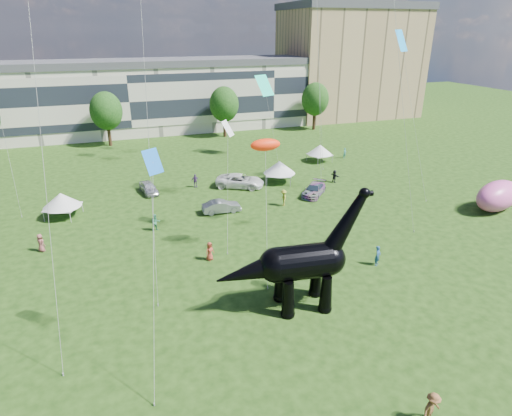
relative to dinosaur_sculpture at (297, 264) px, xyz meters
name	(u,v)px	position (x,y,z in m)	size (l,w,h in m)	color
ground	(318,313)	(1.13, -1.33, -3.37)	(220.00, 220.00, 0.00)	#16330C
terrace_row	(127,100)	(-6.87, 60.67, 2.63)	(78.00, 11.00, 12.00)	beige
apartment_block	(349,64)	(41.13, 63.67, 7.63)	(28.00, 18.00, 22.00)	tan
tree_mid_left	(106,108)	(-10.87, 51.67, 2.93)	(5.20, 5.20, 9.44)	#382314
tree_mid_right	(224,101)	(9.13, 51.67, 2.93)	(5.20, 5.20, 9.44)	#382314
tree_far_right	(315,97)	(27.13, 51.67, 2.93)	(5.20, 5.20, 9.44)	#382314
dinosaur_sculpture	(297,264)	(0.00, 0.00, 0.00)	(10.95, 3.30, 8.92)	black
car_silver	(149,188)	(-7.31, 26.51, -2.69)	(1.61, 4.00, 1.36)	silver
car_grey	(221,207)	(-0.61, 17.97, -2.69)	(1.43, 4.11, 1.36)	gray
car_white	(240,181)	(3.64, 24.87, -2.54)	(2.73, 5.92, 1.65)	white
car_dark	(314,190)	(11.06, 19.30, -2.68)	(1.92, 4.73, 1.37)	#595960
gazebo_near	(279,167)	(8.97, 25.05, -1.41)	(5.32, 5.32, 2.79)	white
gazebo_far	(320,150)	(18.12, 31.66, -1.59)	(4.24, 4.24, 2.53)	white
gazebo_left	(61,200)	(-16.51, 22.36, -1.51)	(4.96, 4.96, 2.65)	silver
inflatable_pink	(498,196)	(27.73, 8.78, -1.73)	(6.54, 3.27, 3.27)	#EA5BB0
visitors	(267,223)	(2.35, 12.09, -2.49)	(41.26, 43.98, 1.87)	teal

